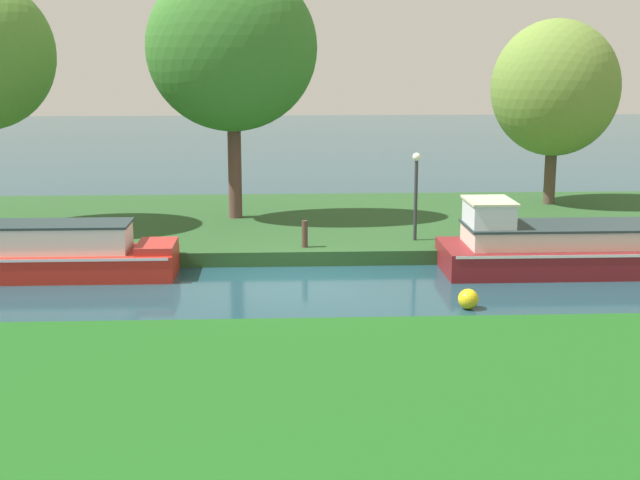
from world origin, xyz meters
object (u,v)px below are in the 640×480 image
object	(u,v)px
maroon_barge	(610,248)
channel_buoy	(468,299)
mooring_post_far	(613,232)
willow_tree_centre	(232,48)
red_narrowboat	(10,254)
willow_tree_right	(555,88)
lamp_post	(416,184)
mooring_post_near	(305,234)

from	to	relation	value
maroon_barge	channel_buoy	world-z (taller)	maroon_barge
mooring_post_far	channel_buoy	bearing A→B (deg)	-136.64
maroon_barge	willow_tree_centre	world-z (taller)	willow_tree_centre
red_narrowboat	willow_tree_right	xyz separation A→B (m)	(16.44, 8.07, 3.84)
maroon_barge	channel_buoy	distance (m)	5.64
channel_buoy	maroon_barge	bearing A→B (deg)	37.00
willow_tree_centre	lamp_post	size ratio (longest dim) A/B	3.18
maroon_barge	channel_buoy	xyz separation A→B (m)	(-4.50, -3.39, -0.37)
maroon_barge	red_narrowboat	distance (m)	15.61
willow_tree_right	lamp_post	distance (m)	8.52
maroon_barge	channel_buoy	bearing A→B (deg)	-143.00
maroon_barge	willow_tree_right	bearing A→B (deg)	84.09
willow_tree_centre	channel_buoy	xyz separation A→B (m)	(5.64, -8.88, -5.55)
red_narrowboat	willow_tree_centre	size ratio (longest dim) A/B	1.08
lamp_post	willow_tree_right	bearing A→B (deg)	45.85
red_narrowboat	mooring_post_far	distance (m)	16.26
mooring_post_far	lamp_post	bearing A→B (deg)	171.65
willow_tree_centre	mooring_post_near	bearing A→B (deg)	-62.66
willow_tree_centre	willow_tree_right	size ratio (longest dim) A/B	1.25
willow_tree_centre	mooring_post_far	bearing A→B (deg)	-20.80
red_narrowboat	channel_buoy	bearing A→B (deg)	-16.97
lamp_post	maroon_barge	bearing A→B (deg)	-24.52
willow_tree_centre	willow_tree_right	world-z (taller)	willow_tree_centre
lamp_post	channel_buoy	distance (m)	5.89
willow_tree_right	channel_buoy	bearing A→B (deg)	-114.96
channel_buoy	willow_tree_centre	bearing A→B (deg)	122.41
mooring_post_near	maroon_barge	bearing A→B (deg)	-9.99
red_narrowboat	channel_buoy	world-z (taller)	red_narrowboat
willow_tree_centre	lamp_post	xyz separation A→B (m)	(5.28, -3.28, -3.77)
willow_tree_right	lamp_post	xyz separation A→B (m)	(-5.69, -5.86, -2.44)
willow_tree_centre	channel_buoy	distance (m)	11.89
red_narrowboat	willow_tree_centre	bearing A→B (deg)	45.06
maroon_barge	mooring_post_far	distance (m)	1.54
channel_buoy	willow_tree_right	bearing A→B (deg)	65.04
red_narrowboat	lamp_post	bearing A→B (deg)	11.62
lamp_post	channel_buoy	xyz separation A→B (m)	(0.35, -5.60, -1.78)
willow_tree_centre	lamp_post	distance (m)	7.27
willow_tree_right	mooring_post_far	bearing A→B (deg)	-92.11
willow_tree_right	mooring_post_near	size ratio (longest dim) A/B	8.56
mooring_post_far	maroon_barge	bearing A→B (deg)	-112.61
lamp_post	mooring_post_far	world-z (taller)	lamp_post
willow_tree_right	mooring_post_near	bearing A→B (deg)	-143.10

